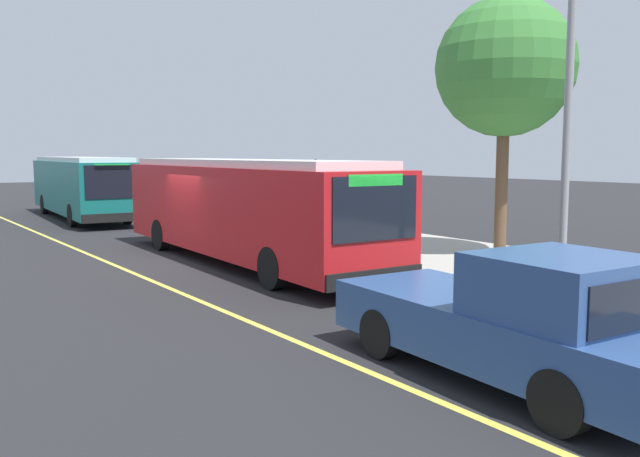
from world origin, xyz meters
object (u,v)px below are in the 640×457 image
(transit_bus_second, at_px, (82,185))
(waiting_bench, at_px, (340,222))
(transit_bus_main, at_px, (244,206))
(pickup_truck, at_px, (517,321))
(route_sign_post, at_px, (315,192))

(transit_bus_second, height_order, waiting_bench, transit_bus_second)
(transit_bus_main, distance_m, pickup_truck, 11.19)
(waiting_bench, bearing_deg, transit_bus_main, -64.61)
(pickup_truck, relative_size, route_sign_post, 1.97)
(transit_bus_main, distance_m, transit_bus_second, 16.03)
(pickup_truck, distance_m, waiting_bench, 15.36)
(transit_bus_main, bearing_deg, pickup_truck, -9.54)
(waiting_bench, height_order, route_sign_post, route_sign_post)
(transit_bus_second, distance_m, route_sign_post, 16.31)
(pickup_truck, bearing_deg, route_sign_post, 158.57)
(transit_bus_main, height_order, pickup_truck, transit_bus_main)
(transit_bus_main, distance_m, waiting_bench, 6.02)
(waiting_bench, bearing_deg, pickup_truck, -28.02)
(transit_bus_main, distance_m, route_sign_post, 2.46)
(pickup_truck, height_order, waiting_bench, pickup_truck)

